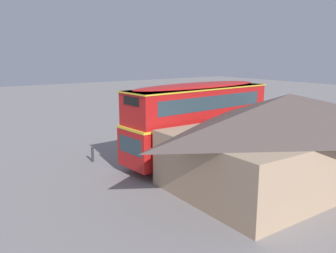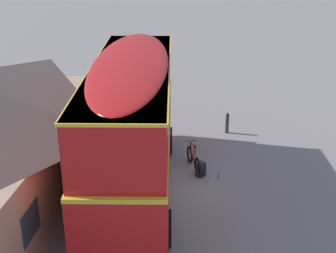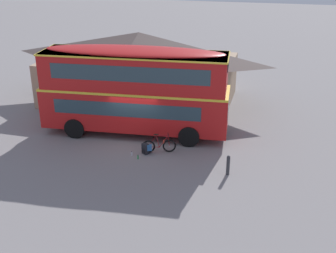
{
  "view_description": "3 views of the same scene",
  "coord_description": "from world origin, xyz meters",
  "views": [
    {
      "loc": [
        13.31,
        16.87,
        6.47
      ],
      "look_at": [
        0.5,
        -1.16,
        1.87
      ],
      "focal_mm": 37.35,
      "sensor_mm": 36.0,
      "label": 1
    },
    {
      "loc": [
        -14.53,
        -1.54,
        8.38
      ],
      "look_at": [
        -0.09,
        -0.28,
        2.4
      ],
      "focal_mm": 49.62,
      "sensor_mm": 36.0,
      "label": 2
    },
    {
      "loc": [
        6.69,
        -19.65,
        9.71
      ],
      "look_at": [
        1.94,
        -0.77,
        1.31
      ],
      "focal_mm": 45.49,
      "sensor_mm": 36.0,
      "label": 3
    }
  ],
  "objects": [
    {
      "name": "ground_plane",
      "position": [
        0.0,
        0.0,
        0.0
      ],
      "size": [
        120.0,
        120.0,
        0.0
      ],
      "primitive_type": "plane",
      "color": "gray"
    },
    {
      "name": "double_decker_bus",
      "position": [
        -0.31,
        0.9,
        2.64
      ],
      "size": [
        10.2,
        3.27,
        4.79
      ],
      "color": "black",
      "rests_on": "ground"
    },
    {
      "name": "touring_bicycle",
      "position": [
        1.5,
        -1.17,
        0.37
      ],
      "size": [
        1.67,
        0.79,
        1.02
      ],
      "color": "black",
      "rests_on": "ground"
    },
    {
      "name": "backpack_on_ground",
      "position": [
        0.94,
        -1.43,
        0.3
      ],
      "size": [
        0.41,
        0.39,
        0.59
      ],
      "color": "black",
      "rests_on": "ground"
    },
    {
      "name": "water_bottle_clear_plastic",
      "position": [
        0.33,
        -1.79,
        0.11
      ],
      "size": [
        0.07,
        0.07,
        0.23
      ],
      "color": "silver",
      "rests_on": "ground"
    },
    {
      "name": "water_bottle_green_metal",
      "position": [
        0.75,
        -2.08,
        0.11
      ],
      "size": [
        0.07,
        0.07,
        0.23
      ],
      "color": "green",
      "rests_on": "ground"
    },
    {
      "name": "pub_building",
      "position": [
        -1.74,
        6.22,
        2.31
      ],
      "size": [
        12.5,
        7.4,
        4.53
      ],
      "color": "tan",
      "rests_on": "ground"
    },
    {
      "name": "kerb_bollard",
      "position": [
        5.19,
        -2.53,
        0.5
      ],
      "size": [
        0.16,
        0.16,
        0.97
      ],
      "color": "#333338",
      "rests_on": "ground"
    }
  ]
}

